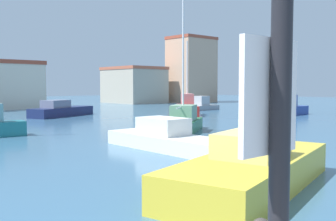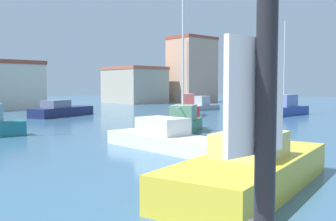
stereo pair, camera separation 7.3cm
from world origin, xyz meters
name	(u,v)px [view 2 (the right image)]	position (x,y,z in m)	size (l,w,h in m)	color
water	(124,126)	(15.00, 20.00, 0.00)	(160.00, 160.00, 0.00)	#38607F
sailboat_red_center_channel	(187,108)	(26.14, 24.68, 0.77)	(5.31, 5.94, 7.51)	#B22823
motorboat_grey_outer_mooring	(199,106)	(32.67, 29.19, 0.52)	(6.41, 2.43, 1.72)	gray
sailboat_green_far_left	(183,121)	(15.75, 14.54, 0.68)	(5.69, 4.71, 9.79)	#28703D
sailboat_blue_near_pier	(284,108)	(33.12, 17.91, 0.75)	(6.97, 2.63, 9.41)	#233D93
motorboat_yellow_mid_harbor	(252,169)	(7.53, 3.13, 0.59)	(7.89, 4.37, 1.67)	gold
motorboat_white_far_right	(173,140)	(10.40, 9.67, 0.49)	(2.13, 8.22, 1.48)	white
motorboat_navy_inner_mooring	(61,110)	(15.80, 31.71, 0.59)	(7.51, 4.75, 1.61)	#19234C
harbor_office	(134,85)	(38.88, 50.58, 3.09)	(7.66, 9.78, 6.16)	#B2A893
warehouse_block	(192,70)	(47.97, 45.65, 5.80)	(7.57, 5.96, 11.58)	tan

